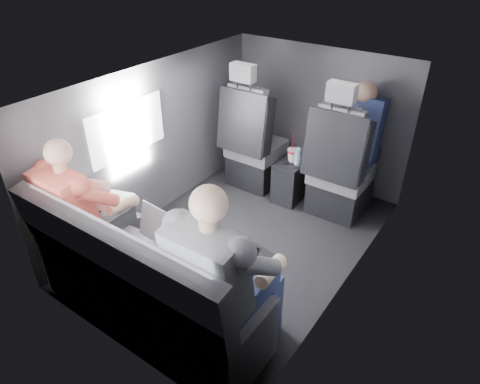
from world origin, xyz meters
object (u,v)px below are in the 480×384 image
Objects in this scene: passenger_rear_right at (224,276)px; passenger_front_right at (360,129)px; laptop_black at (245,253)px; soda_cup at (292,154)px; front_seat_right at (339,174)px; passenger_rear_left at (87,211)px; water_bottle at (298,157)px; laptop_white at (103,197)px; center_console at (294,178)px; laptop_silver at (171,229)px; front_seat_left at (253,148)px; rear_bench at (146,289)px.

passenger_front_right is (-0.06, 2.07, 0.10)m from passenger_rear_right.
soda_cup is at bearing 109.01° from laptop_black.
front_seat_right is 1.07× the size of passenger_rear_left.
laptop_black is at bearing 96.09° from passenger_rear_right.
water_bottle is 0.55× the size of laptop_black.
soda_cup is at bearing 69.09° from laptop_white.
passenger_rear_right is (1.16, -0.00, 0.03)m from passenger_rear_left.
soda_cup reaches higher than center_console.
passenger_rear_right is at bearing -16.32° from laptop_silver.
front_seat_left reaches higher than laptop_silver.
passenger_rear_left is (-1.13, -0.23, -0.02)m from laptop_black.
laptop_white is (-0.63, -1.69, 0.43)m from center_console.
laptop_silver is (-0.05, -1.60, 0.15)m from water_bottle.
laptop_white is at bearing -123.35° from front_seat_right.
passenger_rear_left is at bearing -168.52° from laptop_black.
passenger_rear_left is 0.94× the size of passenger_rear_right.
center_console is at bearing 108.03° from laptop_black.
passenger_rear_left is (-1.06, -1.81, 0.21)m from front_seat_right.
center_console is at bearing 90.00° from rear_bench.
passenger_front_right reaches higher than center_console.
passenger_rear_right reaches higher than center_console.
passenger_front_right is at bearing 81.50° from front_seat_right.
front_seat_right is 3.96× the size of laptop_black.
passenger_rear_left is at bearing -111.04° from water_bottle.
laptop_white is at bearing 179.73° from laptop_silver.
front_seat_left is 3.48× the size of laptop_white.
soda_cup is at bearing -151.22° from passenger_front_right.
passenger_rear_right is (0.48, -1.75, 0.16)m from water_bottle.
center_console is 1.74m from laptop_silver.
laptop_black reaches higher than water_bottle.
front_seat_right is at bearing -5.07° from center_console.
rear_bench is 0.41m from laptop_silver.
passenger_front_right reaches higher than soda_cup.
laptop_white is (-0.70, -1.59, 0.15)m from water_bottle.
passenger_rear_right is at bearing -74.59° from water_bottle.
passenger_front_right is (-0.04, 1.83, 0.12)m from laptop_black.
front_seat_left is 1.67m from laptop_white.
rear_bench is 4.41× the size of laptop_white.
soda_cup is at bearing 107.42° from passenger_rear_right.
passenger_front_right is at bearing 76.08° from laptop_silver.
rear_bench is at bearing -170.25° from passenger_rear_right.
passenger_front_right is at bearing 24.05° from center_console.
laptop_silver reaches higher than water_bottle.
passenger_rear_left is (-0.67, -1.75, 0.13)m from water_bottle.
laptop_silver is at bearing -104.75° from front_seat_right.
laptop_black is (0.98, -1.58, 0.23)m from front_seat_left.
water_bottle is (0.07, 1.85, 0.17)m from rear_bench.
front_seat_right is 1.59m from laptop_black.
passenger_rear_right is (0.55, -1.85, 0.44)m from center_console.
passenger_rear_right reaches higher than passenger_rear_left.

